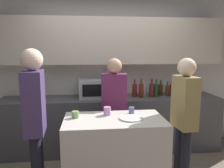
% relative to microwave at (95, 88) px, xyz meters
% --- Properties ---
extents(back_wall, '(6.40, 0.40, 2.70)m').
position_rel_microwave_xyz_m(back_wall, '(0.26, 0.21, 0.48)').
color(back_wall, silver).
rests_on(back_wall, ground_plane).
extents(back_counter, '(3.60, 0.62, 0.90)m').
position_rel_microwave_xyz_m(back_counter, '(0.26, -0.06, -0.60)').
color(back_counter, '#4C4C51').
rests_on(back_counter, ground_plane).
extents(kitchen_island, '(1.12, 0.63, 0.93)m').
position_rel_microwave_xyz_m(kitchen_island, '(0.18, -1.25, -0.59)').
color(kitchen_island, beige).
rests_on(kitchen_island, ground_plane).
extents(microwave, '(0.52, 0.39, 0.30)m').
position_rel_microwave_xyz_m(microwave, '(0.00, 0.00, 0.00)').
color(microwave, '#B7BABC').
rests_on(microwave, back_counter).
extents(toaster, '(0.26, 0.16, 0.18)m').
position_rel_microwave_xyz_m(toaster, '(-1.03, 0.00, -0.06)').
color(toaster, silver).
rests_on(toaster, back_counter).
extents(potted_plant, '(0.14, 0.14, 0.39)m').
position_rel_microwave_xyz_m(potted_plant, '(1.46, 0.00, 0.05)').
color(potted_plant, '#333D4C').
rests_on(potted_plant, back_counter).
extents(bottle_0, '(0.08, 0.08, 0.29)m').
position_rel_microwave_xyz_m(bottle_0, '(0.66, -0.03, -0.04)').
color(bottle_0, maroon).
rests_on(bottle_0, back_counter).
extents(bottle_1, '(0.08, 0.08, 0.31)m').
position_rel_microwave_xyz_m(bottle_1, '(0.75, -0.11, -0.03)').
color(bottle_1, maroon).
rests_on(bottle_1, back_counter).
extents(bottle_2, '(0.07, 0.07, 0.26)m').
position_rel_microwave_xyz_m(bottle_2, '(0.85, 0.04, -0.05)').
color(bottle_2, silver).
rests_on(bottle_2, back_counter).
extents(bottle_3, '(0.08, 0.08, 0.31)m').
position_rel_microwave_xyz_m(bottle_3, '(0.94, -0.08, -0.03)').
color(bottle_3, maroon).
rests_on(bottle_3, back_counter).
extents(bottle_4, '(0.08, 0.08, 0.29)m').
position_rel_microwave_xyz_m(bottle_4, '(1.02, -0.08, -0.04)').
color(bottle_4, '#194723').
rests_on(bottle_4, back_counter).
extents(bottle_5, '(0.08, 0.08, 0.26)m').
position_rel_microwave_xyz_m(bottle_5, '(1.13, 0.04, -0.05)').
color(bottle_5, '#472814').
rests_on(bottle_5, back_counter).
extents(bottle_6, '(0.06, 0.06, 0.25)m').
position_rel_microwave_xyz_m(bottle_6, '(1.23, -0.03, -0.05)').
color(bottle_6, '#472814').
rests_on(bottle_6, back_counter).
extents(bottle_7, '(0.06, 0.06, 0.27)m').
position_rel_microwave_xyz_m(bottle_7, '(1.31, -0.01, -0.05)').
color(bottle_7, maroon).
rests_on(bottle_7, back_counter).
extents(plate_on_island, '(0.26, 0.26, 0.01)m').
position_rel_microwave_xyz_m(plate_on_island, '(0.36, -1.28, -0.12)').
color(plate_on_island, white).
rests_on(plate_on_island, kitchen_island).
extents(cup_0, '(0.07, 0.07, 0.08)m').
position_rel_microwave_xyz_m(cup_0, '(0.40, -1.09, -0.08)').
color(cup_0, '#606AA9').
rests_on(cup_0, kitchen_island).
extents(cup_1, '(0.08, 0.08, 0.10)m').
position_rel_microwave_xyz_m(cup_1, '(0.11, -1.11, -0.07)').
color(cup_1, '#E08CD8').
rests_on(cup_1, kitchen_island).
extents(cup_2, '(0.08, 0.08, 0.08)m').
position_rel_microwave_xyz_m(cup_2, '(-0.26, -1.18, -0.09)').
color(cup_2, '#8BB266').
rests_on(cup_2, kitchen_island).
extents(person_left, '(0.22, 0.35, 1.70)m').
position_rel_microwave_xyz_m(person_left, '(-0.66, -1.31, -0.04)').
color(person_left, black).
rests_on(person_left, ground_plane).
extents(person_center, '(0.36, 0.23, 1.57)m').
position_rel_microwave_xyz_m(person_center, '(0.24, -0.67, -0.12)').
color(person_center, black).
rests_on(person_center, ground_plane).
extents(person_right, '(0.22, 0.35, 1.60)m').
position_rel_microwave_xyz_m(person_right, '(1.02, -1.18, -0.11)').
color(person_right, black).
rests_on(person_right, ground_plane).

